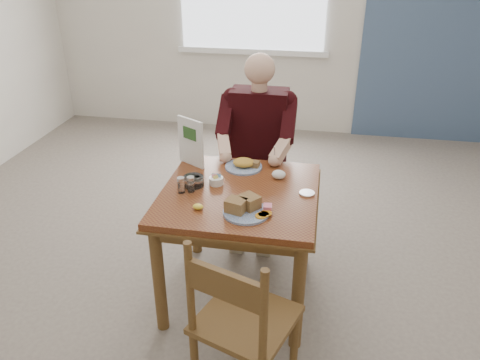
% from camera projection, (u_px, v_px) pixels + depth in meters
% --- Properties ---
extents(floor, '(6.00, 6.00, 0.00)m').
position_uv_depth(floor, '(240.00, 291.00, 3.07)').
color(floor, '#665953').
rests_on(floor, ground).
extents(wall_back, '(5.50, 0.00, 5.50)m').
position_uv_depth(wall_back, '(289.00, 7.00, 5.05)').
color(wall_back, beige).
rests_on(wall_back, ground).
extents(accent_panel, '(1.60, 0.02, 2.80)m').
position_uv_depth(accent_panel, '(446.00, 11.00, 4.78)').
color(accent_panel, '#42597A').
rests_on(accent_panel, ground).
extents(lemon_wedge, '(0.07, 0.06, 0.03)m').
position_uv_depth(lemon_wedge, '(198.00, 207.00, 2.53)').
color(lemon_wedge, yellow).
rests_on(lemon_wedge, table).
extents(napkin, '(0.10, 0.10, 0.05)m').
position_uv_depth(napkin, '(279.00, 174.00, 2.86)').
color(napkin, white).
rests_on(napkin, table).
extents(metal_dish, '(0.10, 0.10, 0.01)m').
position_uv_depth(metal_dish, '(307.00, 193.00, 2.69)').
color(metal_dish, silver).
rests_on(metal_dish, table).
extents(table, '(0.92, 0.92, 0.75)m').
position_uv_depth(table, '(239.00, 207.00, 2.78)').
color(table, brown).
rests_on(table, ground).
extents(chair_far, '(0.42, 0.42, 0.95)m').
position_uv_depth(chair_far, '(258.00, 173.00, 3.55)').
color(chair_far, brown).
rests_on(chair_far, ground).
extents(chair_near, '(0.54, 0.54, 0.95)m').
position_uv_depth(chair_near, '(241.00, 324.00, 2.15)').
color(chair_near, brown).
rests_on(chair_near, ground).
extents(diner, '(0.53, 0.56, 1.39)m').
position_uv_depth(diner, '(257.00, 136.00, 3.32)').
color(diner, gray).
rests_on(diner, chair_far).
extents(near_plate, '(0.33, 0.33, 0.08)m').
position_uv_depth(near_plate, '(245.00, 207.00, 2.50)').
color(near_plate, white).
rests_on(near_plate, table).
extents(far_plate, '(0.28, 0.28, 0.06)m').
position_uv_depth(far_plate, '(244.00, 164.00, 2.99)').
color(far_plate, white).
rests_on(far_plate, table).
extents(caddy, '(0.09, 0.09, 0.06)m').
position_uv_depth(caddy, '(216.00, 181.00, 2.79)').
color(caddy, white).
rests_on(caddy, table).
extents(shakers, '(0.11, 0.07, 0.10)m').
position_uv_depth(shakers, '(186.00, 185.00, 2.69)').
color(shakers, white).
rests_on(shakers, table).
extents(creamer, '(0.15, 0.15, 0.06)m').
position_uv_depth(creamer, '(193.00, 181.00, 2.77)').
color(creamer, white).
rests_on(creamer, table).
extents(menu, '(0.19, 0.12, 0.31)m').
position_uv_depth(menu, '(191.00, 142.00, 2.97)').
color(menu, white).
rests_on(menu, table).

